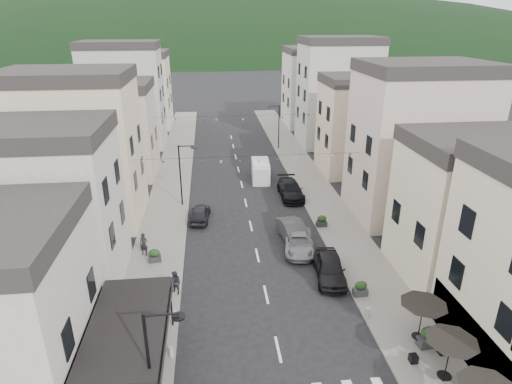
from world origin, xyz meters
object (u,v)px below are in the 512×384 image
at_px(parked_car_d, 291,190).
at_px(parked_car_b, 294,233).
at_px(pedestrian_a, 144,244).
at_px(pedestrian_b, 175,283).
at_px(parked_car_c, 299,242).
at_px(delivery_van, 261,170).
at_px(parked_car_a, 330,268).
at_px(parked_car_e, 200,213).

bearing_deg(parked_car_d, parked_car_b, -99.07).
distance_m(parked_car_d, pedestrian_a, 16.57).
bearing_deg(pedestrian_b, parked_car_c, 63.51).
xyz_separation_m(parked_car_c, delivery_van, (-1.04, 15.94, 0.44)).
distance_m(parked_car_b, delivery_van, 14.59).
relative_size(parked_car_a, parked_car_c, 0.99).
bearing_deg(pedestrian_b, pedestrian_a, 151.98).
bearing_deg(parked_car_e, pedestrian_a, 60.75).
bearing_deg(delivery_van, parked_car_a, -79.37).
distance_m(parked_car_a, parked_car_d, 14.60).
xyz_separation_m(pedestrian_a, pedestrian_b, (2.66, -5.27, -0.07)).
relative_size(parked_car_d, parked_car_e, 1.35).
xyz_separation_m(parked_car_e, delivery_van, (6.57, 9.75, 0.42)).
bearing_deg(parked_car_a, parked_car_e, 138.45).
distance_m(parked_car_b, parked_car_e, 8.92).
bearing_deg(parked_car_b, parked_car_a, -82.58).
bearing_deg(pedestrian_a, parked_car_b, 19.22).
bearing_deg(parked_car_e, parked_car_c, 146.95).
bearing_deg(delivery_van, pedestrian_b, -107.24).
bearing_deg(parked_car_e, delivery_van, -117.96).
bearing_deg(pedestrian_a, pedestrian_b, -48.84).
bearing_deg(pedestrian_a, parked_car_c, 12.44).
bearing_deg(parked_car_c, pedestrian_b, -143.69).
distance_m(delivery_van, pedestrian_a, 18.86).
bearing_deg(parked_car_b, pedestrian_b, -152.61).
bearing_deg(parked_car_a, parked_car_d, 97.15).
bearing_deg(parked_car_b, delivery_van, 86.13).
relative_size(parked_car_b, parked_car_e, 1.22).
bearing_deg(parked_car_d, parked_car_e, -154.02).
bearing_deg(parked_car_e, parked_car_d, -147.83).
relative_size(parked_car_a, delivery_van, 0.99).
height_order(parked_car_a, parked_car_c, parked_car_a).
xyz_separation_m(parked_car_a, parked_car_d, (0.00, 14.60, -0.03)).
distance_m(parked_car_b, pedestrian_b, 10.93).
xyz_separation_m(parked_car_a, pedestrian_b, (-10.40, -0.87, 0.14)).
distance_m(parked_car_d, delivery_van, 5.87).
bearing_deg(parked_car_c, pedestrian_a, -173.93).
bearing_deg(parked_car_d, pedestrian_a, -142.19).
height_order(parked_car_c, parked_car_e, parked_car_e).
relative_size(parked_car_c, pedestrian_a, 2.68).
relative_size(parked_car_a, parked_car_d, 0.88).
bearing_deg(parked_car_d, parked_car_c, -97.39).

